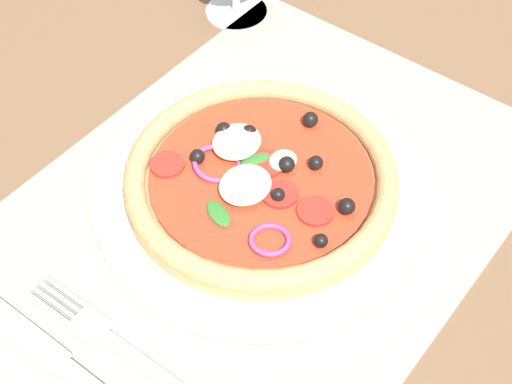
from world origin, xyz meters
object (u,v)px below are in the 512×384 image
Objects in this scene: plate at (261,192)px; fork at (114,342)px; pizza at (260,177)px; knife at (43,351)px.

fork is (-17.05, -0.16, -0.43)cm from plate.
plate reaches higher than fork.
plate is at bearing -70.71° from pizza.
fork is (-17.04, -0.21, -2.18)cm from pizza.
plate is 1.36× the size of knife.
pizza is at bearing -90.73° from fork.
fork is 0.90× the size of knife.
plate is 1.51× the size of fork.
pizza is 1.10× the size of knife.
pizza is 20.95cm from knife.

